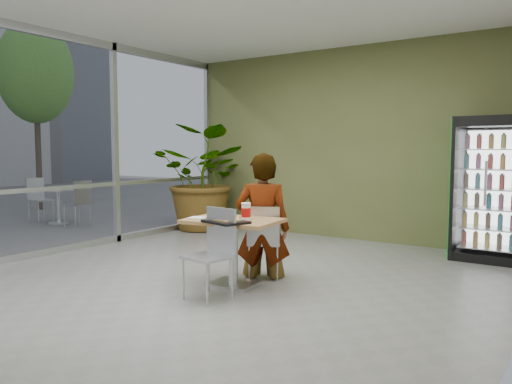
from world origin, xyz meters
The scene contains 13 objects.
ground centered at (0.00, 0.00, 0.00)m, with size 7.00×7.00×0.00m, color gray.
room_envelope centered at (0.00, 0.00, 1.60)m, with size 6.00×7.00×3.20m, color silver, non-canonical shape.
storefront_frame centered at (-3.00, 0.00, 1.60)m, with size 0.10×7.00×3.20m, color #B6B8BB, non-canonical shape.
dining_table centered at (0.19, 0.06, 0.54)m, with size 1.07×0.80×0.75m.
chair_far centered at (0.29, 0.54, 0.50)m, with size 0.51×0.51×0.86m.
chair_near centered at (0.28, -0.38, 0.54)m, with size 0.46×0.46×0.92m.
seated_woman centered at (0.25, 0.57, 0.59)m, with size 0.65×0.42×1.77m, color black.
pizza_plate centered at (0.19, 0.06, 0.77)m, with size 0.32×0.25×0.03m.
soda_cup centered at (0.34, 0.09, 0.84)m, with size 0.11×0.11×0.19m.
napkin_stack centered at (-0.14, -0.16, 0.76)m, with size 0.16×0.16×0.02m, color white.
cafeteria_tray centered at (0.30, -0.21, 0.76)m, with size 0.45×0.33×0.03m, color black.
beverage_fridge centered at (2.30, 3.06, 0.97)m, with size 0.90×0.70×1.95m.
potted_plant centered at (-2.54, 2.88, 0.97)m, with size 1.75×1.51×1.95m, color #3B6D2B.
Camera 1 is at (3.42, -4.29, 1.52)m, focal length 35.00 mm.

